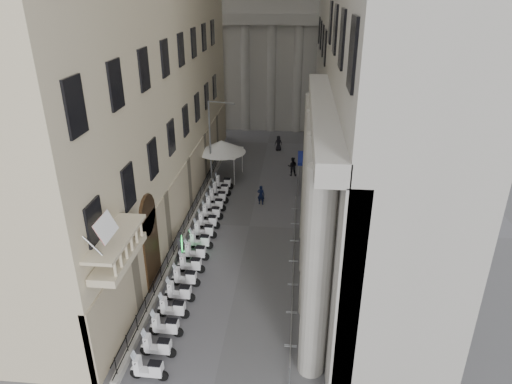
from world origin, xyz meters
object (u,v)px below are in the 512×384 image
security_tent (220,146)px  pedestrian_b (292,166)px  info_kiosk (180,246)px  scooter_0 (150,379)px  pedestrian_a (261,195)px  street_lamp (213,136)px

security_tent → pedestrian_b: security_tent is taller
info_kiosk → pedestrian_b: bearing=53.6°
scooter_0 → pedestrian_a: (3.43, 18.20, 0.80)m
scooter_0 → street_lamp: street_lamp is taller
scooter_0 → pedestrian_a: pedestrian_a is taller
info_kiosk → pedestrian_a: 9.42m
pedestrian_b → scooter_0: bearing=77.3°
info_kiosk → pedestrian_a: info_kiosk is taller
scooter_0 → street_lamp: bearing=4.2°
scooter_0 → info_kiosk: size_ratio=0.90×
scooter_0 → pedestrian_a: size_ratio=0.93×
street_lamp → pedestrian_b: street_lamp is taller
security_tent → pedestrian_a: size_ratio=2.67×
security_tent → pedestrian_b: (6.49, 0.79, -2.04)m
street_lamp → info_kiosk: 12.72m
info_kiosk → pedestrian_a: size_ratio=1.03×
scooter_0 → info_kiosk: bearing=7.6°
scooter_0 → pedestrian_b: pedestrian_b is taller
security_tent → info_kiosk: size_ratio=2.59×
scooter_0 → info_kiosk: (-1.06, 9.91, 0.84)m
street_lamp → scooter_0: bearing=-73.0°
security_tent → street_lamp: size_ratio=0.59×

